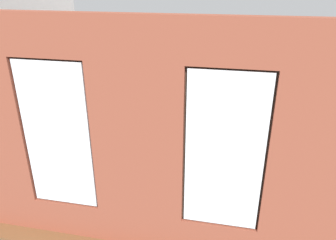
% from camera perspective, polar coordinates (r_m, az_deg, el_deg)
% --- Properties ---
extents(ground_plane, '(6.96, 5.73, 0.10)m').
position_cam_1_polar(ground_plane, '(7.39, 0.78, -7.40)').
color(ground_plane, brown).
extents(brick_wall_with_windows, '(6.36, 0.30, 3.39)m').
position_cam_1_polar(brick_wall_with_windows, '(4.43, -5.35, -4.59)').
color(brick_wall_with_windows, brown).
rests_on(brick_wall_with_windows, ground_plane).
extents(white_wall_right, '(0.10, 4.73, 3.39)m').
position_cam_1_polar(white_wall_right, '(7.69, -23.15, 6.18)').
color(white_wall_right, white).
rests_on(white_wall_right, ground_plane).
extents(couch_by_window, '(1.97, 0.87, 0.80)m').
position_cam_1_polar(couch_by_window, '(5.93, -11.18, -12.25)').
color(couch_by_window, black).
rests_on(couch_by_window, ground_plane).
extents(couch_left, '(1.00, 1.83, 0.80)m').
position_cam_1_polar(couch_left, '(7.07, 20.83, -7.09)').
color(couch_left, black).
rests_on(couch_left, ground_plane).
extents(coffee_table, '(1.59, 0.89, 0.44)m').
position_cam_1_polar(coffee_table, '(7.48, 0.87, -3.06)').
color(coffee_table, olive).
rests_on(coffee_table, ground_plane).
extents(cup_ceramic, '(0.09, 0.09, 0.11)m').
position_cam_1_polar(cup_ceramic, '(7.43, 0.88, -2.36)').
color(cup_ceramic, silver).
rests_on(cup_ceramic, coffee_table).
extents(candle_jar, '(0.08, 0.08, 0.10)m').
position_cam_1_polar(candle_jar, '(7.51, 4.39, -2.16)').
color(candle_jar, '#B7333D').
rests_on(candle_jar, coffee_table).
extents(table_plant_small, '(0.13, 0.13, 0.19)m').
position_cam_1_polar(table_plant_small, '(7.27, 1.60, -2.55)').
color(table_plant_small, brown).
rests_on(table_plant_small, coffee_table).
extents(remote_gray, '(0.06, 0.17, 0.02)m').
position_cam_1_polar(remote_gray, '(7.43, -2.94, -2.77)').
color(remote_gray, '#59595B').
rests_on(remote_gray, coffee_table).
extents(media_console, '(1.01, 0.42, 0.59)m').
position_cam_1_polar(media_console, '(8.51, -17.66, -1.53)').
color(media_console, black).
rests_on(media_console, ground_plane).
extents(tv_flatscreen, '(0.95, 0.20, 0.64)m').
position_cam_1_polar(tv_flatscreen, '(8.28, -18.17, 2.33)').
color(tv_flatscreen, black).
rests_on(tv_flatscreen, media_console).
extents(papasan_chair, '(1.16, 1.16, 0.72)m').
position_cam_1_polar(papasan_chair, '(8.71, 4.16, 1.31)').
color(papasan_chair, olive).
rests_on(papasan_chair, ground_plane).
extents(potted_plant_corner_near_left, '(0.80, 0.75, 1.41)m').
position_cam_1_polar(potted_plant_corner_near_left, '(8.74, 20.50, 2.10)').
color(potted_plant_corner_near_left, '#47423D').
rests_on(potted_plant_corner_near_left, ground_plane).
extents(potted_plant_between_couches, '(0.90, 0.86, 1.10)m').
position_cam_1_polar(potted_plant_between_couches, '(5.41, 3.08, -10.89)').
color(potted_plant_between_couches, '#47423D').
rests_on(potted_plant_between_couches, ground_plane).
extents(potted_plant_by_left_couch, '(0.27, 0.27, 0.52)m').
position_cam_1_polar(potted_plant_by_left_couch, '(8.19, 16.91, -2.22)').
color(potted_plant_by_left_couch, '#47423D').
rests_on(potted_plant_by_left_couch, ground_plane).
extents(potted_plant_corner_far_left, '(1.08, 1.16, 1.30)m').
position_cam_1_polar(potted_plant_corner_far_left, '(5.40, 25.55, -12.51)').
color(potted_plant_corner_far_left, brown).
rests_on(potted_plant_corner_far_left, ground_plane).
extents(potted_plant_foreground_right, '(0.96, 0.87, 1.14)m').
position_cam_1_polar(potted_plant_foreground_right, '(9.44, -12.26, 2.77)').
color(potted_plant_foreground_right, '#9E5638').
rests_on(potted_plant_foreground_right, ground_plane).
extents(potted_plant_near_tv, '(0.49, 0.49, 0.70)m').
position_cam_1_polar(potted_plant_near_tv, '(7.44, -17.55, -3.78)').
color(potted_plant_near_tv, beige).
rests_on(potted_plant_near_tv, ground_plane).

